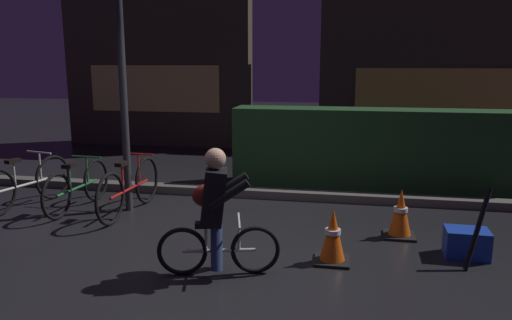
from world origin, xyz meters
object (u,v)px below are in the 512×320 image
at_px(street_post, 124,106).
at_px(parked_bike_left_mid, 77,187).
at_px(parked_bike_leftmost, 26,184).
at_px(parked_bike_center_left, 130,188).
at_px(cyclist, 216,211).
at_px(traffic_cone_near, 333,236).
at_px(closed_umbrella, 478,229).
at_px(traffic_cone_far, 400,214).
at_px(blue_crate, 466,243).

bearing_deg(street_post, parked_bike_left_mid, -172.18).
distance_m(parked_bike_leftmost, parked_bike_left_mid, 0.77).
distance_m(parked_bike_center_left, cyclist, 2.36).
bearing_deg(cyclist, parked_bike_leftmost, 138.93).
xyz_separation_m(parked_bike_center_left, traffic_cone_near, (2.76, -1.17, -0.08)).
distance_m(street_post, closed_umbrella, 4.54).
bearing_deg(cyclist, traffic_cone_far, 22.66).
xyz_separation_m(street_post, parked_bike_leftmost, (-1.48, -0.14, -1.10)).
distance_m(street_post, traffic_cone_far, 3.80).
height_order(street_post, cyclist, street_post).
relative_size(traffic_cone_far, cyclist, 0.47).
bearing_deg(cyclist, traffic_cone_near, 9.85).
bearing_deg(traffic_cone_far, parked_bike_leftmost, 177.07).
bearing_deg(parked_bike_center_left, cyclist, -131.79).
bearing_deg(parked_bike_left_mid, parked_bike_leftmost, 96.79).
xyz_separation_m(parked_bike_left_mid, closed_umbrella, (4.97, -1.05, 0.07)).
xyz_separation_m(traffic_cone_near, blue_crate, (1.39, 0.40, -0.13)).
relative_size(parked_bike_leftmost, traffic_cone_far, 2.78).
bearing_deg(parked_bike_center_left, closed_umbrella, -100.53).
bearing_deg(blue_crate, cyclist, -160.39).
height_order(parked_bike_center_left, traffic_cone_far, parked_bike_center_left).
xyz_separation_m(parked_bike_leftmost, parked_bike_center_left, (1.56, 0.02, 0.01)).
height_order(parked_bike_center_left, closed_umbrella, closed_umbrella).
xyz_separation_m(traffic_cone_far, blue_crate, (0.63, -0.50, -0.13)).
bearing_deg(traffic_cone_near, cyclist, -156.12).
bearing_deg(closed_umbrella, street_post, 116.71).
distance_m(parked_bike_left_mid, parked_bike_center_left, 0.79).
relative_size(blue_crate, cyclist, 0.35).
xyz_separation_m(parked_bike_left_mid, cyclist, (2.45, -1.69, 0.30)).
distance_m(street_post, parked_bike_left_mid, 1.33).
bearing_deg(traffic_cone_near, parked_bike_leftmost, 165.01).
relative_size(parked_bike_left_mid, cyclist, 1.24).
bearing_deg(closed_umbrella, parked_bike_left_mid, 119.86).
bearing_deg(blue_crate, street_post, 167.99).
height_order(traffic_cone_near, cyclist, cyclist).
relative_size(traffic_cone_near, cyclist, 0.46).
bearing_deg(closed_umbrella, parked_bike_leftmost, 121.87).
distance_m(parked_bike_leftmost, cyclist, 3.62).
distance_m(parked_bike_leftmost, traffic_cone_far, 5.08).
bearing_deg(parked_bike_leftmost, blue_crate, -84.41).
bearing_deg(parked_bike_left_mid, blue_crate, -95.90).
bearing_deg(traffic_cone_far, parked_bike_center_left, 175.52).
height_order(street_post, parked_bike_center_left, street_post).
bearing_deg(traffic_cone_near, traffic_cone_far, 49.81).
relative_size(cyclist, closed_umbrella, 1.47).
bearing_deg(parked_bike_left_mid, cyclist, -121.25).
bearing_deg(blue_crate, traffic_cone_near, -163.94).
bearing_deg(street_post, cyclist, -45.74).
distance_m(street_post, parked_bike_leftmost, 1.85).
bearing_deg(parked_bike_center_left, traffic_cone_near, -109.81).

